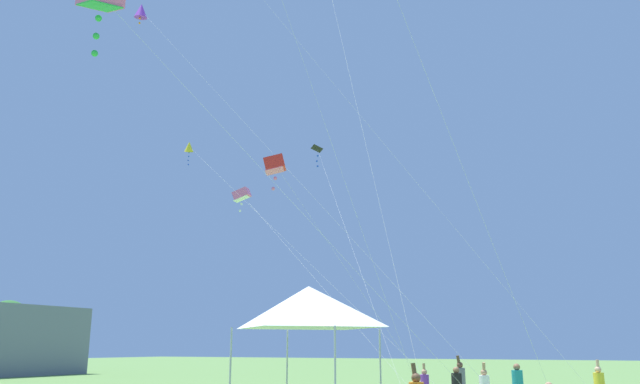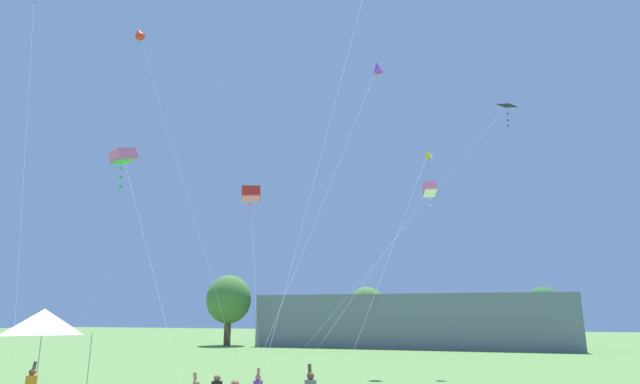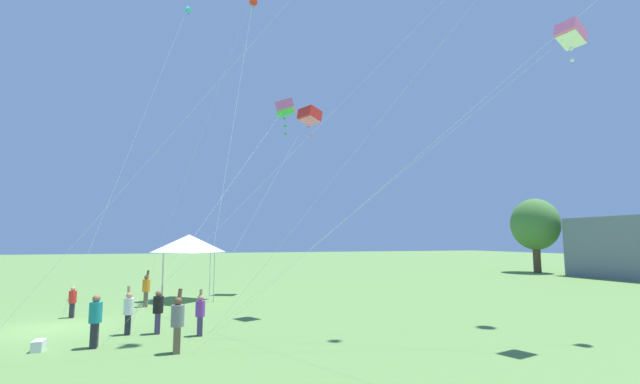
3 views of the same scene
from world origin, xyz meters
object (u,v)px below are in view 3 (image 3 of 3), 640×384
(cooler_box, at_px, (39,346))
(person_orange_shirt, at_px, (146,289))
(kite_red_box_2, at_px, (310,116))
(person_grey_shirt, at_px, (177,322))
(kite_red_diamond_3, at_px, (253,0))
(festival_tent, at_px, (189,243))
(person_red_shirt, at_px, (72,301))
(person_purple_shirt, at_px, (200,313))
(person_black_shirt, at_px, (158,310))
(person_teal_shirt, at_px, (95,319))
(kite_pink_box_7, at_px, (570,34))
(person_white_shirt, at_px, (128,311))
(kite_cyan_diamond_8, at_px, (187,9))
(kite_pink_box_6, at_px, (285,108))

(cooler_box, bearing_deg, person_orange_shirt, 162.58)
(kite_red_box_2, bearing_deg, person_grey_shirt, -49.03)
(cooler_box, relative_size, person_grey_shirt, 0.30)
(kite_red_diamond_3, bearing_deg, cooler_box, -40.14)
(cooler_box, bearing_deg, festival_tent, 155.28)
(person_red_shirt, xyz_separation_m, person_purple_shirt, (6.16, 5.69, 0.08))
(kite_red_diamond_3, bearing_deg, person_black_shirt, -29.85)
(person_purple_shirt, relative_size, person_grey_shirt, 0.86)
(person_black_shirt, xyz_separation_m, kite_red_diamond_3, (-9.09, 5.22, 19.57))
(person_teal_shirt, bearing_deg, person_grey_shirt, -77.43)
(cooler_box, xyz_separation_m, kite_pink_box_7, (5.48, 18.88, 11.74))
(person_red_shirt, xyz_separation_m, person_white_shirt, (4.99, 2.95, 0.12))
(kite_red_diamond_3, height_order, kite_cyan_diamond_8, kite_cyan_diamond_8)
(person_orange_shirt, xyz_separation_m, kite_red_box_2, (5.54, 8.04, 9.43))
(person_purple_shirt, relative_size, kite_red_box_2, 0.17)
(person_purple_shirt, bearing_deg, kite_red_box_2, 71.10)
(person_purple_shirt, xyz_separation_m, kite_pink_box_7, (6.10, 13.50, 11.03))
(person_purple_shirt, relative_size, kite_pink_box_6, 0.13)
(kite_pink_box_6, bearing_deg, kite_red_diamond_3, -47.65)
(festival_tent, relative_size, cooler_box, 6.48)
(kite_pink_box_6, bearing_deg, kite_cyan_diamond_8, -96.35)
(person_teal_shirt, xyz_separation_m, person_grey_shirt, (1.68, 2.75, 0.04))
(kite_red_box_2, distance_m, kite_cyan_diamond_8, 16.17)
(festival_tent, xyz_separation_m, person_orange_shirt, (2.10, -2.34, -2.57))
(person_teal_shirt, height_order, kite_pink_box_6, kite_pink_box_6)
(person_teal_shirt, height_order, person_red_shirt, person_teal_shirt)
(person_red_shirt, relative_size, person_black_shirt, 0.87)
(festival_tent, xyz_separation_m, kite_red_diamond_3, (0.77, 3.73, 16.94))
(person_black_shirt, xyz_separation_m, kite_cyan_diamond_8, (-12.74, 0.89, 20.03))
(kite_red_box_2, distance_m, kite_red_diamond_3, 12.36)
(person_purple_shirt, distance_m, person_white_shirt, 2.98)
(person_red_shirt, relative_size, person_orange_shirt, 0.73)
(kite_red_diamond_3, relative_size, kite_cyan_diamond_8, 0.98)
(kite_red_box_2, xyz_separation_m, kite_red_diamond_3, (-6.88, -1.98, 10.08))
(person_white_shirt, bearing_deg, cooler_box, 59.24)
(person_teal_shirt, distance_m, person_purple_shirt, 3.74)
(kite_pink_box_7, bearing_deg, cooler_box, -106.18)
(cooler_box, distance_m, person_orange_shirt, 9.81)
(person_red_shirt, bearing_deg, person_orange_shirt, 150.07)
(person_teal_shirt, distance_m, kite_red_diamond_3, 23.46)
(festival_tent, distance_m, person_grey_shirt, 13.54)
(festival_tent, bearing_deg, person_black_shirt, -8.57)
(kite_pink_box_7, relative_size, kite_cyan_diamond_8, 0.66)
(person_red_shirt, bearing_deg, person_grey_shirt, 50.87)
(person_teal_shirt, bearing_deg, person_black_shirt, -5.71)
(kite_pink_box_6, bearing_deg, person_orange_shirt, -65.59)
(cooler_box, relative_size, person_red_shirt, 0.43)
(person_red_shirt, distance_m, person_black_shirt, 6.62)
(person_purple_shirt, height_order, kite_cyan_diamond_8, kite_cyan_diamond_8)
(person_red_shirt, xyz_separation_m, person_grey_shirt, (8.63, 4.79, 0.22))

